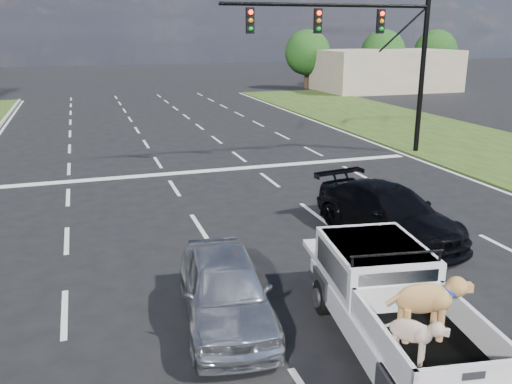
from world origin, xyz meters
TOP-DOWN VIEW (x-y plane):
  - ground at (0.00, 0.00)m, footprint 160.00×160.00m
  - road_markings at (0.00, 6.56)m, footprint 17.75×60.00m
  - traffic_signal at (7.20, 10.50)m, footprint 9.11×0.31m
  - building_right at (22.00, 34.00)m, footprint 12.00×7.00m
  - tree_far_d at (16.00, 38.00)m, footprint 4.20×4.20m
  - tree_far_e at (24.00, 38.00)m, footprint 4.20×4.20m
  - tree_far_f at (30.00, 38.00)m, footprint 4.20×4.20m
  - pickup_truck at (0.06, -3.01)m, footprint 2.37×4.95m
  - silver_sedan at (-2.36, -1.23)m, footprint 2.01×4.04m
  - black_coupe at (2.82, 1.68)m, footprint 2.68×4.96m

SIDE VIEW (x-z plane):
  - ground at x=0.00m, z-range 0.00..0.00m
  - road_markings at x=0.00m, z-range 0.00..0.01m
  - silver_sedan at x=-2.36m, z-range 0.00..1.32m
  - black_coupe at x=2.82m, z-range 0.00..1.37m
  - pickup_truck at x=0.06m, z-range -0.05..1.73m
  - building_right at x=22.00m, z-range 0.00..3.60m
  - tree_far_d at x=16.00m, z-range 0.59..5.99m
  - tree_far_e at x=24.00m, z-range 0.59..5.99m
  - tree_far_f at x=30.00m, z-range 0.59..5.99m
  - traffic_signal at x=7.20m, z-range 1.23..8.23m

